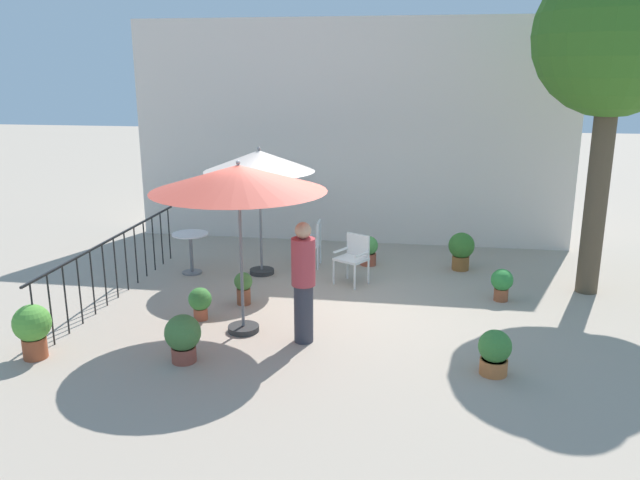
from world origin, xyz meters
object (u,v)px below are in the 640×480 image
object	(u,v)px
patio_chair_1	(354,255)
patio_umbrella_0	(239,179)
potted_plant_6	(368,250)
potted_plant_2	(183,336)
cafe_table_0	(191,246)
potted_plant_3	(495,351)
potted_plant_1	(243,286)
potted_plant_5	(200,301)
potted_plant_7	(502,283)
patio_chair_0	(312,240)
potted_plant_4	(33,328)
shade_tree	(618,37)
patio_umbrella_1	(259,162)
standing_person	(303,281)
potted_plant_0	(461,249)

from	to	relation	value
patio_chair_1	patio_umbrella_0	bearing A→B (deg)	-119.23
potted_plant_6	potted_plant_2	bearing A→B (deg)	-113.44
cafe_table_0	potted_plant_3	bearing A→B (deg)	-32.50
potted_plant_1	potted_plant_5	bearing A→B (deg)	-121.97
potted_plant_3	potted_plant_7	distance (m)	2.65
patio_chair_0	patio_chair_1	world-z (taller)	patio_chair_0
potted_plant_4	shade_tree	bearing A→B (deg)	26.49
patio_umbrella_1	potted_plant_1	size ratio (longest dim) A/B	4.42
patio_chair_0	potted_plant_2	world-z (taller)	patio_chair_0
patio_chair_1	potted_plant_1	size ratio (longest dim) A/B	1.64
patio_umbrella_1	potted_plant_5	xyz separation A→B (m)	(-0.35, -2.27, -1.74)
standing_person	patio_umbrella_0	bearing A→B (deg)	167.73
shade_tree	potted_plant_6	xyz separation A→B (m)	(-3.76, 0.88, -3.75)
potted_plant_0	potted_plant_7	bearing A→B (deg)	-70.25
patio_chair_1	potted_plant_1	world-z (taller)	patio_chair_1
patio_umbrella_1	potted_plant_4	size ratio (longest dim) A/B	3.20
cafe_table_0	potted_plant_0	bearing A→B (deg)	11.69
patio_chair_0	patio_umbrella_0	bearing A→B (deg)	-97.80
potted_plant_2	potted_plant_7	bearing A→B (deg)	34.60
shade_tree	standing_person	size ratio (longest dim) A/B	3.18
patio_umbrella_1	patio_chair_1	distance (m)	2.29
patio_chair_1	potted_plant_6	world-z (taller)	patio_chair_1
potted_plant_6	standing_person	bearing A→B (deg)	-98.76
potted_plant_7	potted_plant_3	bearing A→B (deg)	-98.10
standing_person	patio_chair_0	bearing A→B (deg)	97.92
patio_umbrella_0	potted_plant_7	world-z (taller)	patio_umbrella_0
cafe_table_0	patio_chair_0	bearing A→B (deg)	20.15
potted_plant_4	potted_plant_6	world-z (taller)	potted_plant_4
patio_umbrella_0	standing_person	xyz separation A→B (m)	(0.90, -0.20, -1.31)
potted_plant_3	shade_tree	bearing A→B (deg)	60.64
potted_plant_6	potted_plant_7	xyz separation A→B (m)	(2.27, -1.58, 0.00)
shade_tree	patio_chair_0	xyz separation A→B (m)	(-4.79, 0.63, -3.55)
potted_plant_1	standing_person	xyz separation A→B (m)	(1.20, -1.24, 0.57)
patio_chair_1	potted_plant_7	size ratio (longest dim) A/B	1.63
potted_plant_2	potted_plant_3	distance (m)	3.84
cafe_table_0	potted_plant_6	bearing A→B (deg)	18.11
potted_plant_2	potted_plant_5	bearing A→B (deg)	100.99
shade_tree	potted_plant_5	distance (m)	7.40
shade_tree	potted_plant_5	size ratio (longest dim) A/B	10.80
patio_chair_0	potted_plant_0	size ratio (longest dim) A/B	1.24
potted_plant_0	potted_plant_2	size ratio (longest dim) A/B	1.12
patio_umbrella_0	potted_plant_1	bearing A→B (deg)	105.54
potted_plant_1	patio_umbrella_1	bearing A→B (deg)	93.72
patio_umbrella_0	patio_chair_1	world-z (taller)	patio_umbrella_0
potted_plant_7	standing_person	distance (m)	3.54
patio_chair_1	potted_plant_4	world-z (taller)	patio_chair_1
potted_plant_7	potted_plant_6	bearing A→B (deg)	145.17
cafe_table_0	potted_plant_5	bearing A→B (deg)	-66.61
potted_plant_1	potted_plant_6	size ratio (longest dim) A/B	0.93
potted_plant_3	potted_plant_7	xyz separation A→B (m)	(0.37, 2.63, 0.01)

